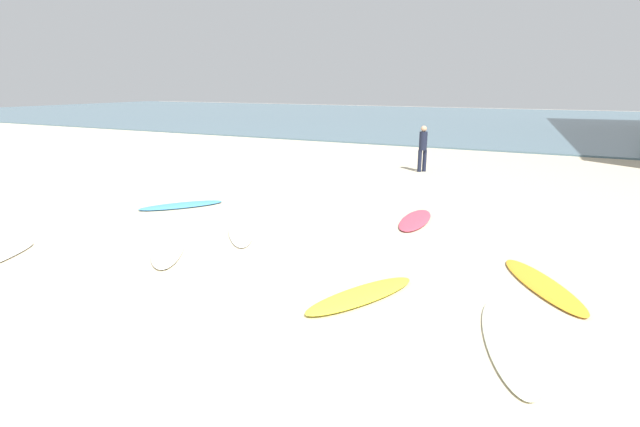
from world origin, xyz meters
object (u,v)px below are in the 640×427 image
object	(u,v)px
surfboard_2	(543,285)
surfboard_7	(181,205)
surfboard_5	(415,220)
surfboard_1	(241,229)
surfboard_4	(361,295)
surfboard_6	(509,342)
surfboard_0	(168,246)
beachgoer_near	(423,146)

from	to	relation	value
surfboard_2	surfboard_7	distance (m)	8.63
surfboard_5	surfboard_7	world-z (taller)	surfboard_7
surfboard_1	surfboard_5	size ratio (longest dim) A/B	1.32
surfboard_4	surfboard_6	size ratio (longest dim) A/B	0.87
surfboard_0	surfboard_2	distance (m)	6.64
surfboard_7	surfboard_4	bearing A→B (deg)	12.30
surfboard_1	surfboard_7	size ratio (longest dim) A/B	1.23
surfboard_7	beachgoer_near	world-z (taller)	beachgoer_near
surfboard_1	beachgoer_near	distance (m)	8.95
surfboard_0	surfboard_6	size ratio (longest dim) A/B	1.07
surfboard_5	beachgoer_near	world-z (taller)	beachgoer_near
surfboard_7	beachgoer_near	xyz separation A→B (m)	(4.14, 7.78, 0.86)
surfboard_0	surfboard_6	bearing A→B (deg)	133.49
surfboard_0	surfboard_1	xyz separation A→B (m)	(0.57, 1.58, -0.00)
surfboard_2	surfboard_6	world-z (taller)	surfboard_2
surfboard_5	surfboard_7	size ratio (longest dim) A/B	0.93
surfboard_7	surfboard_2	bearing A→B (deg)	29.20
surfboard_6	surfboard_2	bearing A→B (deg)	-113.08
surfboard_0	surfboard_6	world-z (taller)	surfboard_0
surfboard_0	surfboard_4	bearing A→B (deg)	135.19
surfboard_4	surfboard_6	world-z (taller)	surfboard_4
surfboard_5	surfboard_1	bearing A→B (deg)	-147.18
surfboard_5	surfboard_6	distance (m)	5.36
surfboard_2	surfboard_7	size ratio (longest dim) A/B	1.06
beachgoer_near	surfboard_1	bearing A→B (deg)	32.39
surfboard_0	surfboard_1	world-z (taller)	surfboard_0
surfboard_4	surfboard_7	distance (m)	6.84
surfboard_6	surfboard_7	size ratio (longest dim) A/B	1.13
surfboard_5	beachgoer_near	size ratio (longest dim) A/B	1.20
surfboard_5	surfboard_6	size ratio (longest dim) A/B	0.83
surfboard_4	beachgoer_near	xyz separation A→B (m)	(-2.00, 10.78, 0.85)
surfboard_7	surfboard_6	bearing A→B (deg)	15.84
surfboard_6	beachgoer_near	distance (m)	11.94
surfboard_6	surfboard_7	world-z (taller)	surfboard_7
surfboard_4	surfboard_7	xyz separation A→B (m)	(-6.15, 3.00, -0.00)
surfboard_2	surfboard_1	bearing A→B (deg)	144.91
surfboard_2	surfboard_4	bearing A→B (deg)	-176.87
surfboard_7	surfboard_5	bearing A→B (deg)	51.45
surfboard_1	surfboard_5	distance (m)	3.93
surfboard_0	surfboard_5	bearing A→B (deg)	-172.64
surfboard_1	surfboard_4	xyz separation A→B (m)	(3.59, -2.01, 0.01)
surfboard_5	surfboard_7	distance (m)	5.89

